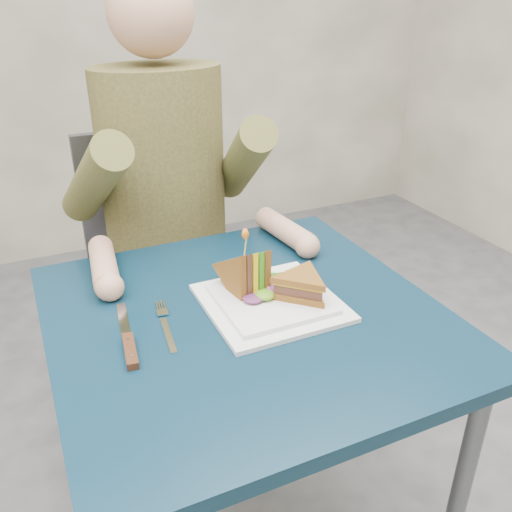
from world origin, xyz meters
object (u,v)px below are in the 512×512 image
chair (163,260)px  sandwich_upright (246,275)px  plate (271,301)px  fork (166,327)px  diner (163,152)px  table (247,346)px  sandwich_flat (301,285)px  knife (129,345)px

chair → sandwich_upright: (0.02, -0.60, 0.24)m
plate → fork: (-0.22, 0.01, -0.01)m
plate → sandwich_upright: 0.07m
diner → sandwich_upright: 0.51m
table → chair: 0.66m
sandwich_flat → knife: (-0.35, 0.00, -0.04)m
knife → sandwich_flat: bearing=-0.2°
sandwich_flat → diner: bearing=101.3°
plate → knife: bearing=-175.4°
knife → chair: bearing=70.6°
table → plate: bearing=6.7°
table → diner: 0.60m
knife → diner: bearing=67.1°
sandwich_flat → sandwich_upright: bearing=142.3°
sandwich_flat → knife: sandwich_flat is taller
table → sandwich_upright: sandwich_upright is taller
sandwich_upright → plate: bearing=-51.8°
diner → sandwich_flat: 0.59m
plate → knife: (-0.29, -0.02, -0.00)m
fork → table: bearing=-5.6°
table → sandwich_flat: bearing=-9.3°
table → diner: (-0.00, 0.54, 0.26)m
diner → fork: size_ratio=4.15×
sandwich_upright → chair: bearing=92.0°
chair → knife: (-0.24, -0.67, 0.20)m
chair → diner: 0.39m
plate → knife: size_ratio=1.17×
sandwich_flat → fork: 0.28m
chair → fork: bearing=-103.9°
table → knife: bearing=-175.9°
knife → table: bearing=4.1°
chair → knife: 0.74m
chair → plate: 0.68m
chair → diner: (-0.00, -0.11, 0.37)m
chair → sandwich_upright: size_ratio=6.14×
sandwich_upright → fork: sandwich_upright is taller
plate → sandwich_upright: size_ratio=1.72×
diner → sandwich_flat: size_ratio=4.09×
table → sandwich_upright: (0.02, 0.05, 0.13)m
diner → sandwich_flat: diner is taller
sandwich_flat → sandwich_upright: sandwich_upright is taller
diner → knife: (-0.24, -0.56, -0.18)m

